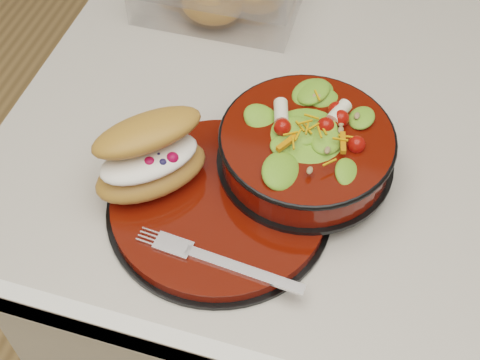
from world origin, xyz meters
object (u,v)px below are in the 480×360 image
(dinner_plate, at_px, (220,205))
(croissant, at_px, (151,156))
(island_counter, at_px, (411,310))
(salad_bowl, at_px, (307,144))
(fork, at_px, (223,262))

(dinner_plate, relative_size, croissant, 1.64)
(island_counter, bearing_deg, dinner_plate, -147.82)
(salad_bowl, bearing_deg, croissant, -155.65)
(croissant, xyz_separation_m, fork, (0.12, -0.09, -0.04))
(croissant, bearing_deg, dinner_plate, -51.07)
(croissant, bearing_deg, island_counter, -19.93)
(salad_bowl, relative_size, fork, 1.23)
(dinner_plate, bearing_deg, croissant, 173.70)
(croissant, bearing_deg, salad_bowl, -20.42)
(salad_bowl, relative_size, croissant, 1.32)
(dinner_plate, relative_size, fork, 1.53)
(island_counter, distance_m, salad_bowl, 0.55)
(salad_bowl, bearing_deg, island_counter, 25.23)
(dinner_plate, distance_m, croissant, 0.10)
(dinner_plate, xyz_separation_m, croissant, (-0.09, 0.01, 0.05))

